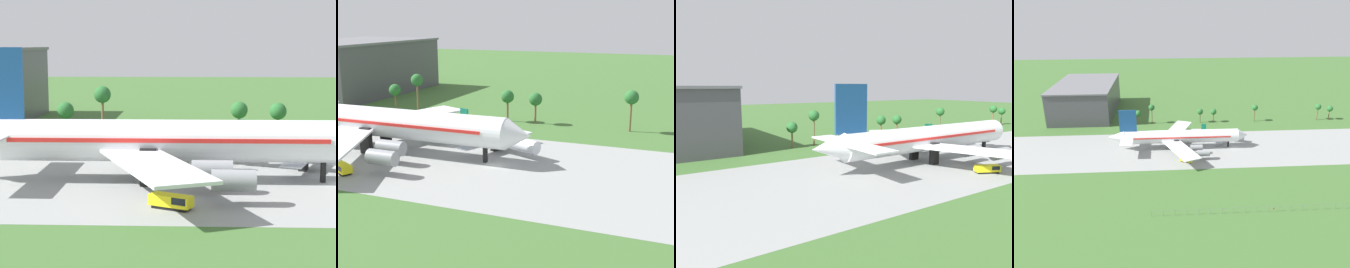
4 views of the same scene
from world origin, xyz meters
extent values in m
plane|color=#3D662D|center=(0.00, 0.00, 0.00)|extent=(600.00, 600.00, 0.00)
cube|color=gray|center=(0.00, 0.00, 0.01)|extent=(320.00, 44.00, 0.02)
cylinder|color=white|center=(-25.93, 1.30, 6.24)|extent=(55.66, 6.35, 6.35)
cone|color=white|center=(4.43, 1.30, 6.24)|extent=(5.08, 6.22, 6.22)
cone|color=white|center=(-57.73, 1.30, 6.72)|extent=(7.93, 6.03, 6.03)
cube|color=red|center=(-25.93, 1.30, 6.72)|extent=(47.31, 6.47, 0.63)
cube|color=navy|center=(-51.86, 1.30, 14.81)|extent=(8.25, 0.50, 10.79)
cube|color=white|center=(-52.17, 1.30, 7.19)|extent=(5.71, 25.38, 0.30)
cube|color=white|center=(-27.41, -11.56, 5.13)|extent=(17.28, 26.94, 0.44)
cube|color=white|center=(-27.41, 14.16, 5.13)|extent=(17.28, 26.94, 0.44)
cylinder|color=gray|center=(-19.52, -6.32, 3.30)|extent=(5.71, 2.86, 2.86)
cylinder|color=gray|center=(-16.95, -12.66, 3.30)|extent=(5.71, 2.86, 2.86)
cylinder|color=gray|center=(-19.52, 8.91, 3.30)|extent=(5.71, 2.86, 2.86)
cylinder|color=gray|center=(-16.95, 15.26, 3.30)|extent=(5.71, 2.86, 2.86)
cube|color=black|center=(-2.56, 1.30, 2.80)|extent=(0.70, 0.90, 5.61)
cube|color=black|center=(-28.72, -2.19, 2.80)|extent=(2.40, 1.20, 5.61)
cube|color=black|center=(-28.72, 4.79, 2.80)|extent=(2.40, 1.20, 5.61)
cylinder|color=silver|center=(-3.88, 10.11, 2.64)|extent=(22.17, 10.94, 2.78)
cube|color=#0F6647|center=(-13.39, 13.87, 5.98)|extent=(2.42, 1.14, 3.90)
cube|color=silver|center=(-3.88, 10.11, 2.37)|extent=(10.62, 20.26, 0.24)
cube|color=black|center=(-3.88, 10.11, 1.32)|extent=(2.04, 2.77, 2.64)
cube|color=black|center=(-24.94, -14.53, 0.20)|extent=(5.06, 3.71, 0.40)
cube|color=yellow|center=(-24.94, -14.53, 1.11)|extent=(5.90, 4.26, 1.43)
cube|color=black|center=(-23.56, -15.21, 1.33)|extent=(2.66, 2.69, 0.90)
cylinder|color=brown|center=(20.98, 38.51, 4.10)|extent=(0.56, 0.56, 8.20)
sphere|color=#28662D|center=(20.98, 38.51, 8.80)|extent=(3.60, 3.60, 3.60)
cylinder|color=brown|center=(-4.24, 38.51, 3.06)|extent=(0.56, 0.56, 6.12)
sphere|color=#28662D|center=(-4.24, 38.51, 6.72)|extent=(3.60, 3.60, 3.60)
cylinder|color=brown|center=(68.07, 38.51, 3.27)|extent=(0.56, 0.56, 6.54)
sphere|color=#28662D|center=(68.07, 38.51, 7.14)|extent=(3.60, 3.60, 3.60)
cylinder|color=brown|center=(-41.27, 38.51, 4.76)|extent=(0.56, 0.56, 9.52)
sphere|color=#28662D|center=(-41.27, 38.51, 10.12)|extent=(3.60, 3.60, 3.60)
cylinder|color=brown|center=(-12.37, 38.51, 3.17)|extent=(0.56, 0.56, 6.34)
sphere|color=#28662D|center=(-12.37, 38.51, 6.94)|extent=(3.60, 3.60, 3.60)
cylinder|color=brown|center=(60.48, 38.51, 3.94)|extent=(0.56, 0.56, 7.89)
sphere|color=#28662D|center=(60.48, 38.51, 8.49)|extent=(3.60, 3.60, 3.60)
cylinder|color=brown|center=(-49.23, 38.51, 3.05)|extent=(0.56, 0.56, 6.10)
sphere|color=#28662D|center=(-49.23, 38.51, 6.70)|extent=(3.60, 3.60, 3.60)
camera|label=1|loc=(-22.42, -89.11, 20.60)|focal=65.00mm
camera|label=2|loc=(34.23, -80.39, 28.27)|focal=50.00mm
camera|label=3|loc=(-92.38, -57.40, 19.62)|focal=35.00mm
camera|label=4|loc=(-36.18, -147.79, 66.10)|focal=35.00mm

